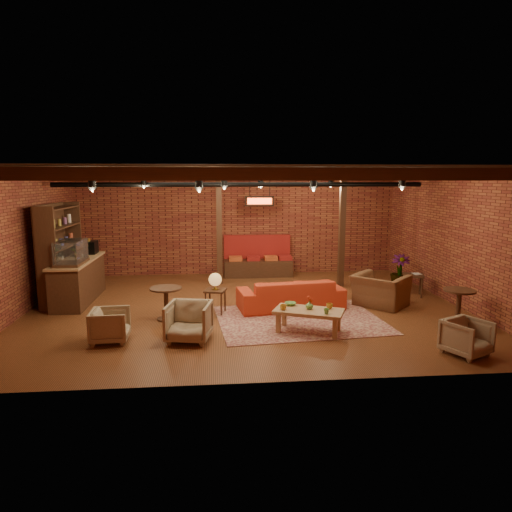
{
  "coord_description": "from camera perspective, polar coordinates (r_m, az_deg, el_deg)",
  "views": [
    {
      "loc": [
        -0.73,
        -10.35,
        3.0
      ],
      "look_at": [
        0.23,
        0.2,
        1.2
      ],
      "focal_mm": 32.0,
      "sensor_mm": 36.0,
      "label": 1
    }
  ],
  "objects": [
    {
      "name": "round_table_right",
      "position": [
        10.35,
        24.02,
        -5.2
      ],
      "size": [
        0.64,
        0.64,
        0.75
      ],
      "color": "#331E11",
      "rests_on": "floor"
    },
    {
      "name": "armchair_b",
      "position": [
        8.68,
        -8.39,
        -7.9
      ],
      "size": [
        0.91,
        0.87,
        0.81
      ],
      "primitive_type": "imported",
      "rotation": [
        0.0,
        0.0,
        -0.19
      ],
      "color": "#B7A88E",
      "rests_on": "floor"
    },
    {
      "name": "side_table_lamp",
      "position": [
        10.26,
        -5.12,
        -3.34
      ],
      "size": [
        0.54,
        0.54,
        0.92
      ],
      "rotation": [
        0.0,
        0.0,
        -0.26
      ],
      "color": "#331E11",
      "rests_on": "floor"
    },
    {
      "name": "floor",
      "position": [
        10.8,
        -1.13,
        -6.5
      ],
      "size": [
        10.0,
        10.0,
        0.0
      ],
      "primitive_type": "plane",
      "color": "#422510",
      "rests_on": "ground"
    },
    {
      "name": "service_counter",
      "position": [
        12.04,
        -21.37,
        -1.56
      ],
      "size": [
        0.8,
        2.5,
        1.6
      ],
      "primitive_type": null,
      "color": "#331E11",
      "rests_on": "ground"
    },
    {
      "name": "wall_back",
      "position": [
        14.44,
        -2.3,
        4.07
      ],
      "size": [
        10.0,
        0.02,
        3.2
      ],
      "primitive_type": "cube",
      "color": "maroon",
      "rests_on": "ground"
    },
    {
      "name": "ceiling_spotlights",
      "position": [
        10.38,
        -1.19,
        8.86
      ],
      "size": [
        6.4,
        4.4,
        0.28
      ],
      "primitive_type": null,
      "color": "black",
      "rests_on": "ceiling"
    },
    {
      "name": "wall_left",
      "position": [
        11.28,
        -27.41,
        1.42
      ],
      "size": [
        0.02,
        8.0,
        3.2
      ],
      "primitive_type": "cube",
      "color": "maroon",
      "rests_on": "ground"
    },
    {
      "name": "armchair_far",
      "position": [
        8.73,
        24.86,
        -9.03
      ],
      "size": [
        0.87,
        0.85,
        0.68
      ],
      "primitive_type": "imported",
      "rotation": [
        0.0,
        0.0,
        0.46
      ],
      "color": "#B7A88E",
      "rests_on": "floor"
    },
    {
      "name": "rug",
      "position": [
        9.95,
        5.45,
        -7.93
      ],
      "size": [
        3.68,
        2.95,
        0.01
      ],
      "primitive_type": "cube",
      "rotation": [
        0.0,
        0.0,
        0.09
      ],
      "color": "maroon",
      "rests_on": "floor"
    },
    {
      "name": "sofa",
      "position": [
        10.67,
        4.35,
        -4.75
      ],
      "size": [
        2.53,
        1.26,
        0.71
      ],
      "primitive_type": "imported",
      "rotation": [
        0.0,
        0.0,
        3.28
      ],
      "color": "#B43019",
      "rests_on": "floor"
    },
    {
      "name": "wall_front",
      "position": [
        6.54,
        1.33,
        -2.74
      ],
      "size": [
        10.0,
        0.02,
        3.2
      ],
      "primitive_type": "cube",
      "color": "maroon",
      "rests_on": "ground"
    },
    {
      "name": "round_table_left",
      "position": [
        9.99,
        -11.17,
        -5.17
      ],
      "size": [
        0.68,
        0.68,
        0.71
      ],
      "color": "#331E11",
      "rests_on": "floor"
    },
    {
      "name": "plant_tall",
      "position": [
        13.18,
        17.76,
        2.12
      ],
      "size": [
        1.87,
        1.87,
        2.76
      ],
      "primitive_type": "imported",
      "rotation": [
        0.0,
        0.0,
        -0.24
      ],
      "color": "#4C7F4C",
      "rests_on": "floor"
    },
    {
      "name": "side_table_book",
      "position": [
        12.45,
        19.06,
        -2.38
      ],
      "size": [
        0.65,
        0.65,
        0.59
      ],
      "rotation": [
        0.0,
        0.0,
        -0.35
      ],
      "color": "#331E11",
      "rests_on": "floor"
    },
    {
      "name": "ceiling_pipe",
      "position": [
        11.97,
        -1.73,
        8.91
      ],
      "size": [
        9.6,
        0.12,
        0.12
      ],
      "primitive_type": "cylinder",
      "rotation": [
        0.0,
        1.57,
        0.0
      ],
      "color": "black",
      "rests_on": "ceiling"
    },
    {
      "name": "coffee_table",
      "position": [
        9.11,
        6.54,
        -6.98
      ],
      "size": [
        1.48,
        1.13,
        0.71
      ],
      "rotation": [
        0.0,
        0.0,
        -0.41
      ],
      "color": "#9B7748",
      "rests_on": "floor"
    },
    {
      "name": "service_sign",
      "position": [
        13.53,
        0.44,
        6.88
      ],
      "size": [
        0.86,
        0.06,
        0.3
      ],
      "primitive_type": "cube",
      "color": "#FE4C19",
      "rests_on": "ceiling"
    },
    {
      "name": "post_right",
      "position": [
        12.92,
        10.69,
        3.25
      ],
      "size": [
        0.16,
        0.16,
        3.2
      ],
      "primitive_type": "cube",
      "color": "#331E11",
      "rests_on": "ground"
    },
    {
      "name": "shelving_hutch",
      "position": [
        12.19,
        -23.16,
        0.36
      ],
      "size": [
        0.52,
        2.0,
        2.4
      ],
      "primitive_type": null,
      "color": "#331E11",
      "rests_on": "ground"
    },
    {
      "name": "ceiling",
      "position": [
        10.38,
        -1.19,
        10.73
      ],
      "size": [
        10.0,
        8.0,
        0.02
      ],
      "primitive_type": "cube",
      "color": "black",
      "rests_on": "wall_back"
    },
    {
      "name": "armchair_a",
      "position": [
        8.97,
        -17.78,
        -8.07
      ],
      "size": [
        0.65,
        0.69,
        0.69
      ],
      "primitive_type": "imported",
      "rotation": [
        0.0,
        0.0,
        1.61
      ],
      "color": "#B7A88E",
      "rests_on": "floor"
    },
    {
      "name": "plant_counter",
      "position": [
        12.13,
        -20.78,
        0.57
      ],
      "size": [
        0.35,
        0.39,
        0.3
      ],
      "primitive_type": "imported",
      "color": "#337F33",
      "rests_on": "service_counter"
    },
    {
      "name": "ceiling_beams",
      "position": [
        10.38,
        -1.19,
        10.07
      ],
      "size": [
        9.8,
        6.4,
        0.22
      ],
      "primitive_type": null,
      "color": "#331E11",
      "rests_on": "ceiling"
    },
    {
      "name": "banquette",
      "position": [
        14.19,
        0.25,
        -0.51
      ],
      "size": [
        2.1,
        0.7,
        1.0
      ],
      "primitive_type": null,
      "color": "maroon",
      "rests_on": "ground"
    },
    {
      "name": "wall_right",
      "position": [
        11.91,
        23.6,
        2.08
      ],
      "size": [
        0.02,
        8.0,
        3.2
      ],
      "primitive_type": "cube",
      "color": "maroon",
      "rests_on": "ground"
    },
    {
      "name": "armchair_right",
      "position": [
        11.23,
        15.3,
        -3.53
      ],
      "size": [
        1.36,
        1.36,
        1.02
      ],
      "primitive_type": "imported",
      "rotation": [
        0.0,
        0.0,
        2.36
      ],
      "color": "brown",
      "rests_on": "floor"
    },
    {
      "name": "post_left",
      "position": [
        13.03,
        -4.62,
        3.44
      ],
      "size": [
        0.16,
        0.16,
        3.2
      ],
      "primitive_type": "cube",
      "color": "#331E11",
      "rests_on": "ground"
    }
  ]
}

